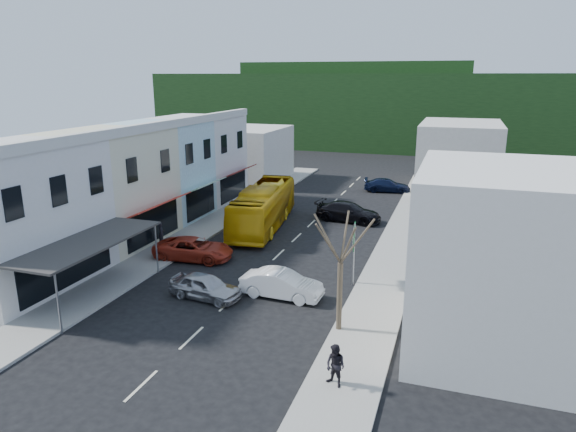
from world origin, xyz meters
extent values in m
plane|color=black|center=(0.00, 0.00, 0.00)|extent=(120.00, 120.00, 0.00)
cube|color=gray|center=(-7.50, 10.00, 0.07)|extent=(3.00, 52.00, 0.15)
cube|color=gray|center=(7.50, 10.00, 0.07)|extent=(3.00, 52.00, 0.15)
cube|color=silver|center=(-12.50, -5.50, 4.00)|extent=(7.00, 9.00, 8.00)
cube|color=maroon|center=(-8.40, -5.50, 3.05)|extent=(1.30, 7.65, 0.08)
cube|color=beige|center=(-12.50, 3.00, 4.00)|extent=(7.00, 8.00, 8.00)
cube|color=#9F271B|center=(-8.40, 3.00, 3.05)|extent=(1.30, 6.80, 0.08)
cube|color=#92B3BD|center=(-12.50, 10.00, 4.00)|extent=(7.00, 6.00, 8.00)
cube|color=#195926|center=(-8.40, 10.00, 3.05)|extent=(1.30, 5.10, 0.08)
cube|color=silver|center=(-12.50, 16.50, 4.00)|extent=(7.00, 7.00, 8.00)
cube|color=maroon|center=(-8.40, 16.50, 3.05)|extent=(1.30, 5.95, 0.08)
cube|color=silver|center=(13.50, -4.00, 4.00)|extent=(8.00, 9.00, 8.00)
cube|color=#B7B2A8|center=(-12.00, 27.00, 3.00)|extent=(8.00, 10.00, 6.00)
cube|color=#B7B2A8|center=(11.00, 30.00, 3.50)|extent=(8.00, 12.00, 7.00)
cube|color=black|center=(0.00, 64.00, 6.00)|extent=(80.00, 24.00, 12.00)
cube|color=black|center=(-8.00, 70.00, 10.00)|extent=(40.00, 16.00, 8.00)
imported|color=gold|center=(-3.33, 9.81, 1.55)|extent=(4.05, 11.83, 3.10)
imported|color=#B0AFB4|center=(-1.42, -3.86, 0.70)|extent=(4.59, 2.32, 1.40)
imported|color=silver|center=(2.45, -2.38, 0.70)|extent=(4.47, 1.97, 1.40)
imported|color=maroon|center=(-5.00, 1.41, 0.70)|extent=(4.76, 2.33, 1.40)
imported|color=black|center=(2.71, 13.69, 0.70)|extent=(4.71, 2.43, 1.40)
imported|color=black|center=(4.17, 25.94, 0.70)|extent=(4.70, 2.42, 1.40)
imported|color=black|center=(-8.44, 3.03, 1.00)|extent=(0.62, 0.71, 1.70)
imported|color=black|center=(7.22, -9.79, 1.00)|extent=(0.82, 0.69, 1.70)
camera|label=1|loc=(11.04, -26.81, 11.71)|focal=32.00mm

